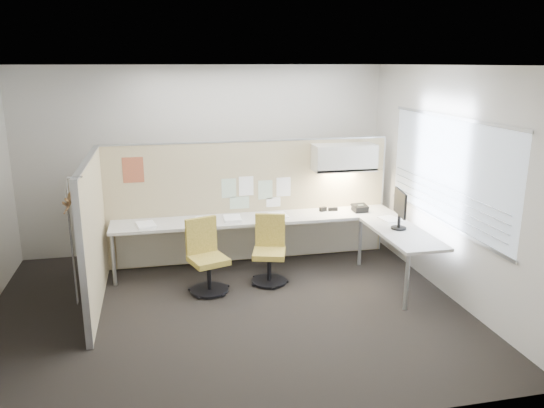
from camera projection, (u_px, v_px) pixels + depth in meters
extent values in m
cube|color=black|center=(228.00, 309.00, 6.28)|extent=(5.50, 4.50, 0.01)
cube|color=white|center=(222.00, 65.00, 5.56)|extent=(5.50, 4.50, 0.01)
cube|color=beige|center=(206.00, 160.00, 8.04)|extent=(5.50, 0.02, 2.80)
cube|color=beige|center=(267.00, 268.00, 3.79)|extent=(5.50, 0.02, 2.80)
cube|color=beige|center=(448.00, 183.00, 6.49)|extent=(0.02, 4.50, 2.80)
cube|color=#909BA7|center=(448.00, 171.00, 6.44)|extent=(0.01, 2.80, 1.30)
cube|color=tan|center=(249.00, 202.00, 7.68)|extent=(4.10, 0.06, 1.75)
cube|color=tan|center=(94.00, 235.00, 6.21)|extent=(0.06, 2.20, 1.75)
cube|color=beige|center=(257.00, 219.00, 7.42)|extent=(4.00, 0.60, 0.04)
cube|color=beige|center=(402.00, 233.00, 6.79)|extent=(0.60, 1.47, 0.04)
cube|color=beige|center=(254.00, 238.00, 7.77)|extent=(3.90, 0.02, 0.64)
cylinder|color=#A5A8AA|center=(114.00, 260.00, 6.87)|extent=(0.05, 0.05, 0.69)
cylinder|color=#A5A8AA|center=(407.00, 282.00, 6.19)|extent=(0.05, 0.05, 0.69)
cylinder|color=#A5A8AA|center=(360.00, 242.00, 7.58)|extent=(0.05, 0.05, 0.69)
cube|color=beige|center=(344.00, 158.00, 7.59)|extent=(0.90, 0.36, 0.38)
cube|color=#FFEABF|center=(344.00, 172.00, 7.65)|extent=(0.60, 0.06, 0.02)
cube|color=#8CBF8C|center=(229.00, 188.00, 7.52)|extent=(0.21, 0.00, 0.28)
cube|color=white|center=(246.00, 186.00, 7.57)|extent=(0.21, 0.00, 0.28)
cube|color=#8CBF8C|center=(265.00, 190.00, 7.65)|extent=(0.21, 0.00, 0.28)
cube|color=white|center=(284.00, 187.00, 7.70)|extent=(0.21, 0.00, 0.28)
cube|color=#8CBF8C|center=(240.00, 203.00, 7.61)|extent=(0.28, 0.00, 0.18)
cube|color=white|center=(273.00, 202.00, 7.72)|extent=(0.21, 0.00, 0.14)
cube|color=#F0511E|center=(133.00, 170.00, 7.17)|extent=(0.28, 0.00, 0.35)
cylinder|color=black|center=(209.00, 290.00, 6.74)|extent=(0.49, 0.49, 0.03)
cylinder|color=black|center=(209.00, 276.00, 6.70)|extent=(0.06, 0.06, 0.37)
cube|color=#E2C154|center=(208.00, 260.00, 6.64)|extent=(0.54, 0.54, 0.07)
cube|color=#E2C154|center=(201.00, 235.00, 6.74)|extent=(0.41, 0.18, 0.47)
cylinder|color=black|center=(269.00, 281.00, 7.02)|extent=(0.47, 0.47, 0.03)
cylinder|color=black|center=(269.00, 268.00, 6.98)|extent=(0.05, 0.05, 0.36)
cube|color=#E2C154|center=(269.00, 254.00, 6.92)|extent=(0.51, 0.51, 0.07)
cube|color=#E2C154|center=(270.00, 230.00, 7.05)|extent=(0.39, 0.16, 0.45)
cylinder|color=black|center=(399.00, 228.00, 6.89)|extent=(0.20, 0.20, 0.02)
cylinder|color=black|center=(399.00, 222.00, 6.87)|extent=(0.04, 0.04, 0.18)
cube|color=black|center=(400.00, 203.00, 6.81)|extent=(0.11, 0.48, 0.32)
cube|color=black|center=(400.00, 203.00, 6.81)|extent=(0.08, 0.44, 0.28)
cube|color=black|center=(360.00, 208.00, 7.69)|extent=(0.21, 0.20, 0.12)
cylinder|color=black|center=(354.00, 206.00, 7.68)|extent=(0.04, 0.17, 0.04)
cube|color=black|center=(333.00, 209.00, 7.74)|extent=(0.14, 0.04, 0.05)
cube|color=black|center=(323.00, 209.00, 7.72)|extent=(0.11, 0.09, 0.06)
cube|color=silver|center=(75.00, 177.00, 5.04)|extent=(0.14, 0.02, 0.02)
cylinder|color=silver|center=(68.00, 186.00, 5.05)|extent=(0.02, 0.02, 0.14)
cube|color=#AD7F4C|center=(69.00, 199.00, 5.08)|extent=(0.02, 0.39, 0.12)
cube|color=#AD7F4C|center=(67.00, 203.00, 5.11)|extent=(0.02, 0.39, 0.12)
cube|color=gray|center=(73.00, 257.00, 5.18)|extent=(0.01, 0.07, 0.98)
cube|color=white|center=(146.00, 225.00, 7.03)|extent=(0.28, 0.34, 0.03)
cube|color=white|center=(202.00, 220.00, 7.25)|extent=(0.30, 0.35, 0.02)
cube|color=white|center=(232.00, 219.00, 7.29)|extent=(0.25, 0.31, 0.04)
cube|color=white|center=(279.00, 215.00, 7.50)|extent=(0.25, 0.32, 0.01)
cube|color=white|center=(390.00, 219.00, 7.29)|extent=(0.27, 0.33, 0.02)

